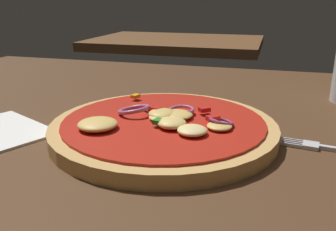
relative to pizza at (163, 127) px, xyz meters
The scene contains 3 objects.
dining_table 0.06m from the pizza, 166.54° to the right, with size 1.16×0.99×0.04m.
pizza is the anchor object (origin of this frame).
background_table 1.10m from the pizza, 104.24° to the left, with size 0.70×0.49×0.04m.
Camera 1 is at (0.18, -0.40, 0.21)m, focal length 38.25 mm.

